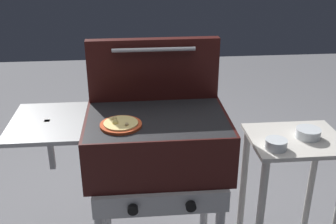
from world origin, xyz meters
TOP-DOWN VIEW (x-y plane):
  - grill at (-0.01, -0.00)m, footprint 0.96×0.53m
  - grill_lid_open at (0.00, 0.21)m, footprint 0.63×0.08m
  - pizza_cheese at (-0.16, -0.09)m, footprint 0.18×0.18m
  - prep_table at (0.66, 0.00)m, footprint 0.44×0.36m
  - topping_bowl_near at (0.53, -0.09)m, footprint 0.10×0.10m
  - topping_bowl_far at (0.71, -0.00)m, footprint 0.12×0.12m

SIDE VIEW (x-z plane):
  - prep_table at x=0.66m, z-range 0.16..0.92m
  - grill at x=-0.01m, z-range 0.31..1.21m
  - topping_bowl_near at x=0.53m, z-range 0.76..0.80m
  - topping_bowl_far at x=0.71m, z-range 0.76..0.80m
  - pizza_cheese at x=-0.16m, z-range 0.89..0.93m
  - grill_lid_open at x=0.00m, z-range 0.90..1.20m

